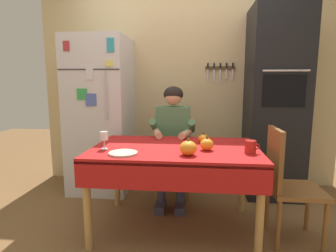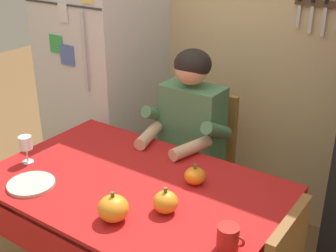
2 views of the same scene
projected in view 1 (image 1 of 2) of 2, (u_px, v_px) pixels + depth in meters
name	position (u px, v px, depth m)	size (l,w,h in m)	color
ground_plane	(174.00, 233.00, 2.36)	(10.00, 10.00, 0.00)	brown
back_wall_assembly	(187.00, 81.00, 3.48)	(3.70, 0.13, 2.60)	#D1B784
refrigerator	(101.00, 115.00, 3.26)	(0.68, 0.71, 1.80)	silver
wall_oven	(275.00, 104.00, 3.07)	(0.60, 0.64, 2.10)	black
dining_table	(175.00, 157.00, 2.34)	(1.40, 0.90, 0.74)	tan
chair_behind_person	(174.00, 151.00, 3.14)	(0.40, 0.40, 0.93)	#9E6B33
seated_person	(173.00, 134.00, 2.92)	(0.47, 0.55, 1.25)	#38384C
chair_right_side	(286.00, 180.00, 2.19)	(0.40, 0.40, 0.93)	brown
coffee_mug	(251.00, 147.00, 2.11)	(0.11, 0.09, 0.10)	#B2231E
wine_glass	(104.00, 137.00, 2.24)	(0.07, 0.07, 0.15)	white
pumpkin_large	(207.00, 145.00, 2.21)	(0.11, 0.11, 0.12)	orange
pumpkin_medium	(188.00, 148.00, 2.06)	(0.13, 0.13, 0.13)	orange
pumpkin_small	(204.00, 139.00, 2.48)	(0.10, 0.10, 0.10)	orange
serving_tray	(123.00, 153.00, 2.10)	(0.22, 0.22, 0.02)	beige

